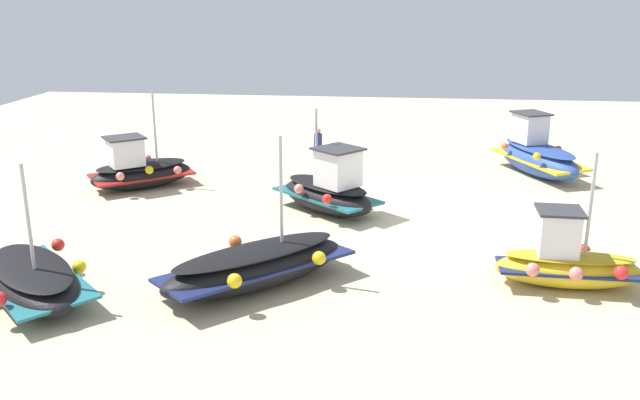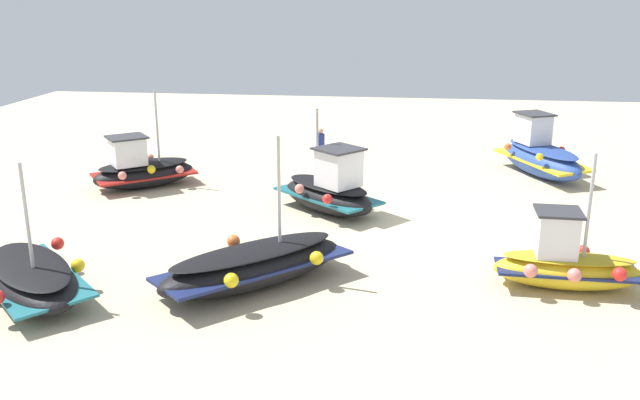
{
  "view_description": "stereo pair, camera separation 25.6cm",
  "coord_description": "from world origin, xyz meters",
  "px_view_note": "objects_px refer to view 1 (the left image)",
  "views": [
    {
      "loc": [
        19.38,
        -1.34,
        6.61
      ],
      "look_at": [
        0.8,
        -3.5,
        0.9
      ],
      "focal_mm": 38.55,
      "sensor_mm": 36.0,
      "label": 1
    },
    {
      "loc": [
        19.35,
        -1.08,
        6.61
      ],
      "look_at": [
        0.8,
        -3.5,
        0.9
      ],
      "focal_mm": 38.55,
      "sensor_mm": 36.0,
      "label": 2
    }
  ],
  "objects_px": {
    "person_walking": "(318,147)",
    "fishing_boat_3": "(537,155)",
    "fishing_boat_1": "(329,190)",
    "fishing_boat_2": "(567,262)",
    "fishing_boat_4": "(139,170)",
    "fishing_boat_5": "(32,279)",
    "fishing_boat_0": "(256,265)"
  },
  "relations": [
    {
      "from": "fishing_boat_2",
      "to": "fishing_boat_4",
      "type": "relative_size",
      "value": 0.91
    },
    {
      "from": "fishing_boat_1",
      "to": "fishing_boat_5",
      "type": "bearing_deg",
      "value": -89.24
    },
    {
      "from": "fishing_boat_0",
      "to": "fishing_boat_1",
      "type": "xyz_separation_m",
      "value": [
        -5.81,
        1.08,
        0.18
      ]
    },
    {
      "from": "fishing_boat_2",
      "to": "fishing_boat_5",
      "type": "relative_size",
      "value": 0.84
    },
    {
      "from": "fishing_boat_1",
      "to": "person_walking",
      "type": "relative_size",
      "value": 2.23
    },
    {
      "from": "fishing_boat_5",
      "to": "person_walking",
      "type": "bearing_deg",
      "value": -67.96
    },
    {
      "from": "fishing_boat_1",
      "to": "person_walking",
      "type": "bearing_deg",
      "value": 141.7
    },
    {
      "from": "fishing_boat_4",
      "to": "fishing_boat_5",
      "type": "distance_m",
      "value": 9.01
    },
    {
      "from": "fishing_boat_1",
      "to": "fishing_boat_4",
      "type": "relative_size",
      "value": 1.01
    },
    {
      "from": "fishing_boat_1",
      "to": "fishing_boat_5",
      "type": "relative_size",
      "value": 0.93
    },
    {
      "from": "person_walking",
      "to": "fishing_boat_3",
      "type": "bearing_deg",
      "value": 32.04
    },
    {
      "from": "fishing_boat_1",
      "to": "fishing_boat_3",
      "type": "relative_size",
      "value": 0.81
    },
    {
      "from": "fishing_boat_0",
      "to": "fishing_boat_4",
      "type": "bearing_deg",
      "value": -97.25
    },
    {
      "from": "fishing_boat_4",
      "to": "person_walking",
      "type": "distance_m",
      "value": 6.62
    },
    {
      "from": "fishing_boat_2",
      "to": "fishing_boat_4",
      "type": "distance_m",
      "value": 14.66
    },
    {
      "from": "fishing_boat_2",
      "to": "fishing_boat_3",
      "type": "height_order",
      "value": "fishing_boat_2"
    },
    {
      "from": "fishing_boat_1",
      "to": "person_walking",
      "type": "height_order",
      "value": "fishing_boat_1"
    },
    {
      "from": "fishing_boat_0",
      "to": "fishing_boat_5",
      "type": "distance_m",
      "value": 5.0
    },
    {
      "from": "fishing_boat_1",
      "to": "fishing_boat_5",
      "type": "xyz_separation_m",
      "value": [
        7.0,
        -5.94,
        -0.26
      ]
    },
    {
      "from": "fishing_boat_3",
      "to": "fishing_boat_4",
      "type": "relative_size",
      "value": 1.24
    },
    {
      "from": "fishing_boat_2",
      "to": "fishing_boat_3",
      "type": "xyz_separation_m",
      "value": [
        -10.44,
        1.2,
        0.15
      ]
    },
    {
      "from": "person_walking",
      "to": "fishing_boat_5",
      "type": "bearing_deg",
      "value": -84.46
    },
    {
      "from": "fishing_boat_1",
      "to": "fishing_boat_2",
      "type": "distance_m",
      "value": 7.85
    },
    {
      "from": "fishing_boat_0",
      "to": "fishing_boat_2",
      "type": "height_order",
      "value": "fishing_boat_0"
    },
    {
      "from": "fishing_boat_4",
      "to": "fishing_boat_1",
      "type": "bearing_deg",
      "value": 125.16
    },
    {
      "from": "fishing_boat_1",
      "to": "fishing_boat_2",
      "type": "relative_size",
      "value": 1.1
    },
    {
      "from": "fishing_boat_2",
      "to": "fishing_boat_5",
      "type": "xyz_separation_m",
      "value": [
        2.02,
        -12.0,
        -0.16
      ]
    },
    {
      "from": "fishing_boat_4",
      "to": "fishing_boat_5",
      "type": "xyz_separation_m",
      "value": [
        8.97,
        0.9,
        -0.19
      ]
    },
    {
      "from": "fishing_boat_2",
      "to": "fishing_boat_3",
      "type": "relative_size",
      "value": 0.73
    },
    {
      "from": "person_walking",
      "to": "fishing_boat_4",
      "type": "bearing_deg",
      "value": -125.08
    },
    {
      "from": "fishing_boat_5",
      "to": "fishing_boat_0",
      "type": "bearing_deg",
      "value": -121.45
    },
    {
      "from": "fishing_boat_3",
      "to": "fishing_boat_4",
      "type": "distance_m",
      "value": 14.53
    }
  ]
}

